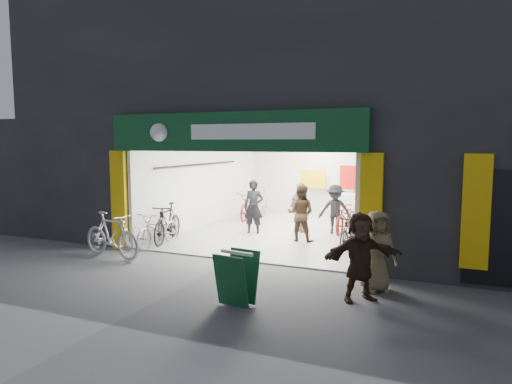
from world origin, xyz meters
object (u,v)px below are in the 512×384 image
Objects in this scene: bike_left_front at (159,229)px; parked_bike at (112,235)px; sandwich_board at (237,277)px; pedestrian_near at (377,251)px; bike_right_front at (350,232)px.

parked_bike is (-0.30, -1.51, 0.09)m from bike_left_front.
parked_bike is at bearing -100.57° from bike_left_front.
pedestrian_near is at bearing 47.07° from sandwich_board.
pedestrian_near is at bearing -80.29° from parked_bike.
bike_right_front is 3.44m from pedestrian_near.
sandwich_board is at bearing -39.24° from bike_left_front.
bike_left_front is 1.95× the size of sandwich_board.
parked_bike is at bearing 146.50° from pedestrian_near.
sandwich_board is (4.23, -1.77, -0.05)m from parked_bike.
parked_bike is at bearing 164.04° from sandwich_board.
bike_right_front is 6.08m from parked_bike.
parked_bike is 4.59m from sandwich_board.
bike_right_front is at bearing -48.25° from parked_bike.
parked_bike is 1.22× the size of pedestrian_near.
parked_bike is at bearing -140.32° from bike_right_front.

